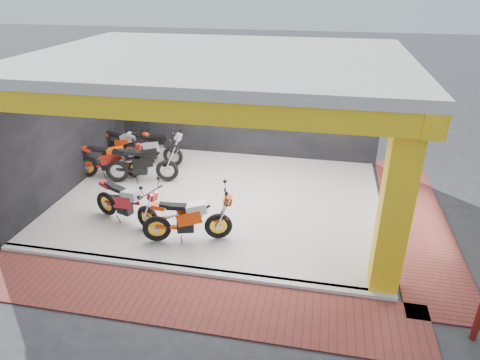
% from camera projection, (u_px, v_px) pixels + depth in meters
% --- Properties ---
extents(ground, '(80.00, 80.00, 0.00)m').
position_uv_depth(ground, '(199.00, 243.00, 9.31)').
color(ground, '#2D2D30').
rests_on(ground, ground).
extents(showroom_floor, '(8.00, 6.00, 0.10)m').
position_uv_depth(showroom_floor, '(221.00, 199.00, 11.05)').
color(showroom_floor, white).
rests_on(showroom_floor, ground).
extents(showroom_ceiling, '(8.40, 6.40, 0.20)m').
position_uv_depth(showroom_ceiling, '(218.00, 58.00, 9.52)').
color(showroom_ceiling, beige).
rests_on(showroom_ceiling, corner_column).
extents(back_wall, '(8.20, 0.20, 3.50)m').
position_uv_depth(back_wall, '(244.00, 103.00, 13.06)').
color(back_wall, black).
rests_on(back_wall, ground).
extents(left_wall, '(0.20, 6.20, 3.50)m').
position_uv_depth(left_wall, '(66.00, 126.00, 11.05)').
color(left_wall, black).
rests_on(left_wall, ground).
extents(corner_column, '(0.50, 0.50, 3.50)m').
position_uv_depth(corner_column, '(395.00, 206.00, 7.22)').
color(corner_column, yellow).
rests_on(corner_column, ground).
extents(header_beam_front, '(8.40, 0.30, 0.40)m').
position_uv_depth(header_beam_front, '(173.00, 109.00, 7.00)').
color(header_beam_front, yellow).
rests_on(header_beam_front, corner_column).
extents(header_beam_right, '(0.30, 6.40, 0.40)m').
position_uv_depth(header_beam_right, '(403.00, 80.00, 8.93)').
color(header_beam_right, yellow).
rests_on(header_beam_right, corner_column).
extents(floor_kerb, '(8.00, 0.20, 0.10)m').
position_uv_depth(floor_kerb, '(184.00, 270.00, 8.39)').
color(floor_kerb, white).
rests_on(floor_kerb, ground).
extents(paver_front, '(9.00, 1.40, 0.03)m').
position_uv_depth(paver_front, '(171.00, 298.00, 7.71)').
color(paver_front, maroon).
rests_on(paver_front, ground).
extents(paver_right, '(1.40, 7.00, 0.03)m').
position_uv_depth(paver_right, '(416.00, 219.00, 10.21)').
color(paver_right, maroon).
rests_on(paver_right, ground).
extents(moto_hero, '(2.14, 1.28, 1.23)m').
position_uv_depth(moto_hero, '(218.00, 214.00, 9.02)').
color(moto_hero, '#F2410A').
rests_on(moto_hero, showroom_floor).
extents(moto_row_a, '(2.10, 1.34, 1.21)m').
position_uv_depth(moto_row_a, '(147.00, 207.00, 9.35)').
color(moto_row_a, '#B1121B').
rests_on(moto_row_a, showroom_floor).
extents(moto_row_b, '(2.21, 1.23, 1.28)m').
position_uv_depth(moto_row_b, '(166.00, 160.00, 11.59)').
color(moto_row_b, black).
rests_on(moto_row_b, showroom_floor).
extents(moto_row_c, '(2.09, 1.09, 1.22)m').
position_uv_depth(moto_row_c, '(132.00, 157.00, 11.86)').
color(moto_row_c, '#B11E12').
rests_on(moto_row_c, showroom_floor).
extents(moto_row_d, '(2.10, 0.86, 1.26)m').
position_uv_depth(moto_row_d, '(172.00, 147.00, 12.53)').
color(moto_row_d, '#B2B4BB').
rests_on(moto_row_d, showroom_floor).
extents(moto_row_e, '(1.96, 0.89, 1.16)m').
position_uv_depth(moto_row_e, '(140.00, 144.00, 12.84)').
color(moto_row_e, '#EA3A09').
rests_on(moto_row_e, showroom_floor).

